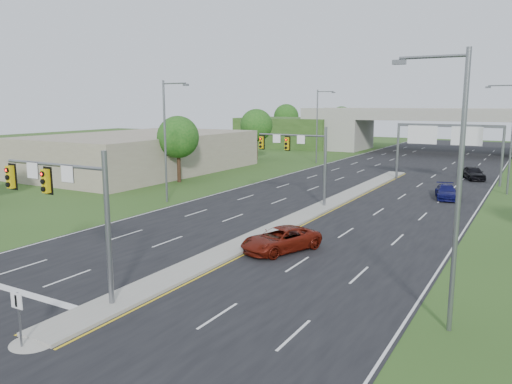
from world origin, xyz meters
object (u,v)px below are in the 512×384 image
object	(u,v)px
sign_gantry	(447,137)
keep_right_sign	(18,310)
signal_mast_far	(301,152)
car_far_b	(446,192)
signal_mast_near	(69,199)
car_far_a	(281,239)
car_far_c	(473,173)
overpass	(440,134)

from	to	relation	value
sign_gantry	keep_right_sign	bearing A→B (deg)	-97.70
signal_mast_far	car_far_b	distance (m)	15.00
signal_mast_near	car_far_b	distance (m)	36.39
keep_right_sign	car_far_a	xyz separation A→B (m)	(2.70, 15.85, -0.77)
keep_right_sign	signal_mast_near	bearing A→B (deg)	116.94
signal_mast_near	signal_mast_far	xyz separation A→B (m)	(0.00, 25.00, 0.00)
car_far_a	car_far_c	distance (m)	38.16
car_far_b	car_far_c	world-z (taller)	car_far_c
overpass	car_far_b	world-z (taller)	overpass
car_far_c	car_far_b	bearing A→B (deg)	-115.81
overpass	car_far_b	size ratio (longest dim) A/B	17.44
keep_right_sign	car_far_c	size ratio (longest dim) A/B	0.47
signal_mast_far	overpass	size ratio (longest dim) A/B	0.09
car_far_b	signal_mast_far	bearing A→B (deg)	-152.56
sign_gantry	car_far_b	bearing A→B (deg)	-79.55
car_far_a	sign_gantry	bearing A→B (deg)	105.14
signal_mast_far	car_far_c	distance (m)	26.91
sign_gantry	car_far_a	bearing A→B (deg)	-96.76
signal_mast_far	overpass	bearing A→B (deg)	87.65
signal_mast_far	car_far_b	bearing A→B (deg)	41.09
keep_right_sign	car_far_c	xyz separation A→B (m)	(9.32, 53.43, -0.71)
car_far_c	signal_mast_near	bearing A→B (deg)	-126.36
sign_gantry	car_far_c	size ratio (longest dim) A/B	2.50
sign_gantry	car_far_c	distance (m)	6.51
signal_mast_near	sign_gantry	xyz separation A→B (m)	(8.95, 44.99, 0.51)
overpass	car_far_b	bearing A→B (deg)	-79.29
keep_right_sign	signal_mast_far	bearing A→B (deg)	94.39
signal_mast_far	sign_gantry	size ratio (longest dim) A/B	0.60
signal_mast_far	car_far_a	size ratio (longest dim) A/B	1.33
car_far_c	car_far_a	bearing A→B (deg)	-123.04
keep_right_sign	car_far_c	bearing A→B (deg)	80.11
signal_mast_near	car_far_b	bearing A→B (deg)	72.49
sign_gantry	car_far_a	xyz separation A→B (m)	(-3.98, -33.60, -4.49)
signal_mast_near	sign_gantry	size ratio (longest dim) A/B	0.60
sign_gantry	signal_mast_near	bearing A→B (deg)	-101.25
sign_gantry	car_far_c	bearing A→B (deg)	56.47
car_far_b	sign_gantry	bearing A→B (deg)	86.80
keep_right_sign	overpass	world-z (taller)	overpass
signal_mast_near	keep_right_sign	xyz separation A→B (m)	(2.26, -4.45, -3.21)
car_far_a	signal_mast_near	bearing A→B (deg)	-91.66
signal_mast_far	sign_gantry	distance (m)	21.91
signal_mast_far	car_far_a	xyz separation A→B (m)	(4.97, -13.60, -3.98)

